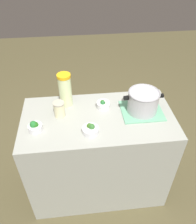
{
  "coord_description": "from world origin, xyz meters",
  "views": [
    {
      "loc": [
        -0.15,
        -1.32,
        2.06
      ],
      "look_at": [
        0.0,
        0.0,
        0.95
      ],
      "focal_mm": 36.62,
      "sensor_mm": 36.0,
      "label": 1
    }
  ],
  "objects_px": {
    "broccoli_bowl_front": "(91,129)",
    "broccoli_bowl_back": "(103,105)",
    "lemonade_pitcher": "(65,90)",
    "broccoli_bowl_center": "(35,127)",
    "cooking_pot": "(143,101)",
    "mason_jar": "(59,109)"
  },
  "relations": [
    {
      "from": "broccoli_bowl_front",
      "to": "broccoli_bowl_back",
      "type": "bearing_deg",
      "value": 65.07
    },
    {
      "from": "lemonade_pitcher",
      "to": "broccoli_bowl_center",
      "type": "xyz_separation_m",
      "value": [
        -0.23,
        -0.28,
        -0.11
      ]
    },
    {
      "from": "broccoli_bowl_center",
      "to": "broccoli_bowl_back",
      "type": "xyz_separation_m",
      "value": [
        0.52,
        0.2,
        -0.0
      ]
    },
    {
      "from": "cooking_pot",
      "to": "lemonade_pitcher",
      "type": "height_order",
      "value": "lemonade_pitcher"
    },
    {
      "from": "mason_jar",
      "to": "broccoli_bowl_center",
      "type": "distance_m",
      "value": 0.23
    },
    {
      "from": "broccoli_bowl_back",
      "to": "broccoli_bowl_center",
      "type": "bearing_deg",
      "value": -158.62
    },
    {
      "from": "cooking_pot",
      "to": "broccoli_bowl_front",
      "type": "relative_size",
      "value": 2.59
    },
    {
      "from": "broccoli_bowl_center",
      "to": "lemonade_pitcher",
      "type": "bearing_deg",
      "value": 51.12
    },
    {
      "from": "mason_jar",
      "to": "broccoli_bowl_back",
      "type": "height_order",
      "value": "mason_jar"
    },
    {
      "from": "broccoli_bowl_center",
      "to": "mason_jar",
      "type": "bearing_deg",
      "value": 38.88
    },
    {
      "from": "broccoli_bowl_front",
      "to": "broccoli_bowl_back",
      "type": "relative_size",
      "value": 1.11
    },
    {
      "from": "lemonade_pitcher",
      "to": "broccoli_bowl_front",
      "type": "distance_m",
      "value": 0.4
    },
    {
      "from": "mason_jar",
      "to": "broccoli_bowl_back",
      "type": "bearing_deg",
      "value": 10.36
    },
    {
      "from": "cooking_pot",
      "to": "mason_jar",
      "type": "distance_m",
      "value": 0.65
    },
    {
      "from": "lemonade_pitcher",
      "to": "broccoli_bowl_front",
      "type": "bearing_deg",
      "value": -64.09
    },
    {
      "from": "cooking_pot",
      "to": "lemonade_pitcher",
      "type": "distance_m",
      "value": 0.61
    },
    {
      "from": "cooking_pot",
      "to": "broccoli_bowl_center",
      "type": "xyz_separation_m",
      "value": [
        -0.82,
        -0.13,
        -0.07
      ]
    },
    {
      "from": "lemonade_pitcher",
      "to": "broccoli_bowl_front",
      "type": "relative_size",
      "value": 2.36
    },
    {
      "from": "broccoli_bowl_back",
      "to": "lemonade_pitcher",
      "type": "bearing_deg",
      "value": 165.36
    },
    {
      "from": "cooking_pot",
      "to": "mason_jar",
      "type": "height_order",
      "value": "cooking_pot"
    },
    {
      "from": "lemonade_pitcher",
      "to": "mason_jar",
      "type": "bearing_deg",
      "value": -110.38
    },
    {
      "from": "lemonade_pitcher",
      "to": "mason_jar",
      "type": "relative_size",
      "value": 2.21
    }
  ]
}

